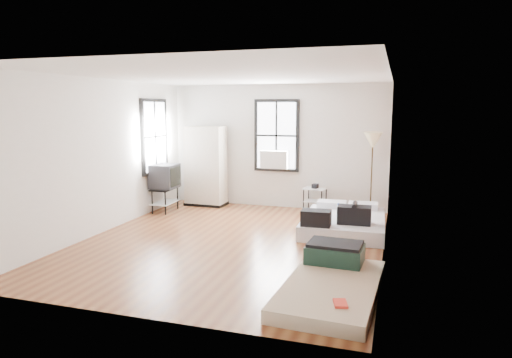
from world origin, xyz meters
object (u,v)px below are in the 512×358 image
(wardrobe, at_px, (206,166))
(side_table, at_px, (315,193))
(tv_stand, at_px, (165,178))
(floor_lamp, at_px, (373,144))
(mattress_main, at_px, (344,222))
(mattress_bare, at_px, (332,279))

(wardrobe, height_order, side_table, wardrobe)
(tv_stand, bearing_deg, floor_lamp, 9.15)
(mattress_main, relative_size, side_table, 3.29)
(mattress_bare, distance_m, wardrobe, 5.59)
(wardrobe, bearing_deg, side_table, 3.34)
(wardrobe, height_order, floor_lamp, wardrobe)
(mattress_main, relative_size, mattress_bare, 0.96)
(side_table, bearing_deg, wardrobe, -178.44)
(mattress_main, relative_size, wardrobe, 1.10)
(wardrobe, distance_m, floor_lamp, 3.82)
(tv_stand, bearing_deg, mattress_main, -9.15)
(side_table, relative_size, tv_stand, 0.59)
(mattress_bare, bearing_deg, wardrobe, 133.49)
(mattress_bare, bearing_deg, side_table, 106.29)
(mattress_main, xyz_separation_m, floor_lamp, (0.40, 1.36, 1.35))
(wardrobe, relative_size, side_table, 2.99)
(tv_stand, bearing_deg, mattress_bare, -41.27)
(wardrobe, xyz_separation_m, floor_lamp, (3.78, 0.00, 0.60))
(mattress_bare, relative_size, tv_stand, 2.02)
(floor_lamp, relative_size, tv_stand, 1.69)
(mattress_main, height_order, tv_stand, tv_stand)
(mattress_bare, bearing_deg, mattress_main, 97.18)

